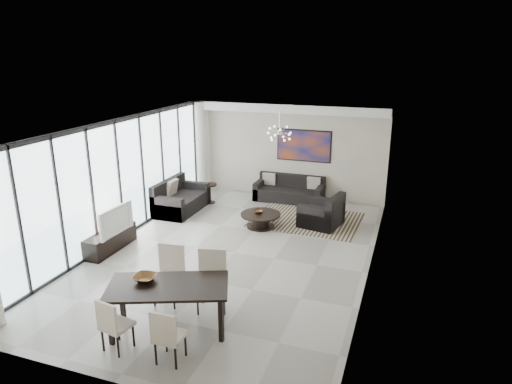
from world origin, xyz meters
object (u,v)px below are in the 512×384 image
at_px(tv_console, 111,240).
at_px(television, 112,220).
at_px(sofa_main, 289,192).
at_px(dining_table, 168,290).
at_px(coffee_table, 261,219).

xyz_separation_m(tv_console, television, (0.16, -0.07, 0.55)).
height_order(sofa_main, dining_table, dining_table).
distance_m(coffee_table, dining_table, 4.83).
bearing_deg(coffee_table, television, -136.18).
bearing_deg(tv_console, sofa_main, 58.71).
bearing_deg(tv_console, coffee_table, 41.39).
relative_size(tv_console, television, 1.34).
bearing_deg(tv_console, dining_table, -38.96).
height_order(sofa_main, television, television).
distance_m(television, dining_table, 3.52).
relative_size(coffee_table, sofa_main, 0.50).
bearing_deg(television, dining_table, -127.67).
distance_m(sofa_main, dining_table, 7.18).
distance_m(coffee_table, sofa_main, 2.37).
height_order(sofa_main, tv_console, sofa_main).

